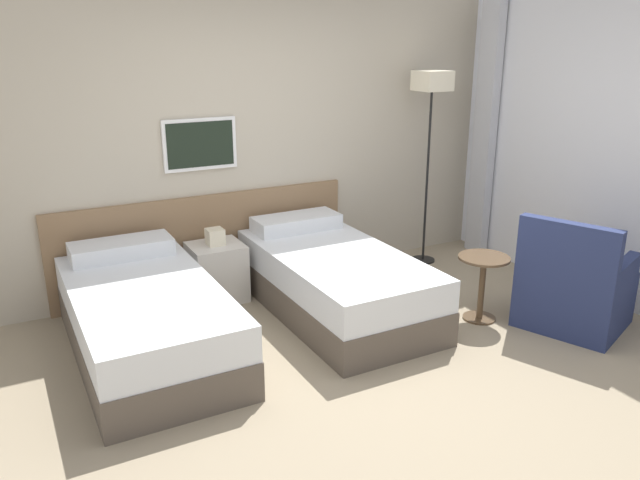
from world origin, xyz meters
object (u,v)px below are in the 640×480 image
at_px(bed_near_door, 146,319).
at_px(bed_near_window, 335,281).
at_px(armchair, 573,291).
at_px(nightstand, 217,271).
at_px(side_table, 483,276).
at_px(floor_lamp, 431,97).

xyz_separation_m(bed_near_door, bed_near_window, (1.55, 0.00, 0.00)).
bearing_deg(armchair, nightstand, 29.76).
xyz_separation_m(bed_near_window, side_table, (0.97, -0.70, 0.10)).
height_order(bed_near_door, nightstand, bed_near_door).
bearing_deg(nightstand, floor_lamp, -1.58).
relative_size(bed_near_door, nightstand, 3.01).
bearing_deg(floor_lamp, side_table, -108.26).
bearing_deg(nightstand, armchair, -38.66).
relative_size(bed_near_window, side_table, 3.59).
relative_size(bed_near_window, nightstand, 3.01).
bearing_deg(armchair, side_table, 30.23).
height_order(nightstand, side_table, nightstand).
bearing_deg(bed_near_window, floor_lamp, 24.52).
distance_m(floor_lamp, side_table, 1.90).
xyz_separation_m(bed_near_door, floor_lamp, (2.96, 0.64, 1.37)).
height_order(floor_lamp, side_table, floor_lamp).
relative_size(bed_near_window, armchair, 2.04).
bearing_deg(bed_near_window, side_table, -35.86).
bearing_deg(armchair, bed_near_window, 31.70).
distance_m(nightstand, armchair, 2.93).
distance_m(bed_near_door, side_table, 2.61).
relative_size(bed_near_door, armchair, 2.04).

